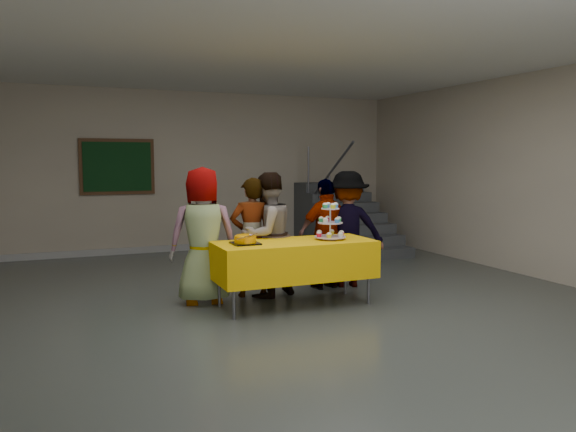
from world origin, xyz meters
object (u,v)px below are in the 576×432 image
object	(u,v)px
schoolchild_a	(203,236)
schoolchild_d	(327,234)
schoolchild_e	(347,229)
noticeboard	(117,167)
schoolchild_b	(252,237)
schoolchild_c	(267,235)
bake_table	(295,259)
staircase	(342,223)
bear_cake	(245,239)
cupcake_stand	(330,225)

from	to	relation	value
schoolchild_a	schoolchild_d	xyz separation A→B (m)	(1.73, 0.15, -0.08)
schoolchild_d	schoolchild_a	bearing A→B (deg)	-0.54
schoolchild_e	noticeboard	world-z (taller)	noticeboard
schoolchild_b	noticeboard	bearing A→B (deg)	-65.25
schoolchild_a	schoolchild_c	distance (m)	0.83
schoolchild_e	noticeboard	size ratio (longest dim) A/B	1.21
bake_table	noticeboard	bearing A→B (deg)	108.72
staircase	noticeboard	size ratio (longest dim) A/B	1.85
bear_cake	schoolchild_a	bearing A→B (deg)	124.94
schoolchild_a	staircase	world-z (taller)	staircase
bear_cake	bake_table	bearing A→B (deg)	-1.08
schoolchild_b	staircase	xyz separation A→B (m)	(2.90, 3.03, -0.26)
bear_cake	schoolchild_c	size ratio (longest dim) A/B	0.23
schoolchild_c	cupcake_stand	bearing A→B (deg)	115.69
cupcake_stand	schoolchild_e	world-z (taller)	schoolchild_e
schoolchild_c	noticeboard	distance (m)	4.27
schoolchild_a	schoolchild_d	size ratio (longest dim) A/B	1.12
schoolchild_e	cupcake_stand	bearing A→B (deg)	68.26
schoolchild_d	noticeboard	world-z (taller)	noticeboard
staircase	noticeboard	world-z (taller)	noticeboard
bake_table	cupcake_stand	xyz separation A→B (m)	(0.46, -0.01, 0.39)
schoolchild_a	bear_cake	bearing A→B (deg)	133.87
bear_cake	schoolchild_c	distance (m)	0.71
schoolchild_a	cupcake_stand	bearing A→B (deg)	168.19
schoolchild_a	noticeboard	world-z (taller)	noticeboard
schoolchild_e	schoolchild_c	bearing A→B (deg)	26.49
schoolchild_a	schoolchild_e	distance (m)	2.05
schoolchild_c	schoolchild_e	xyz separation A→B (m)	(1.22, 0.14, 0.00)
bear_cake	staircase	distance (m)	4.87
cupcake_stand	schoolchild_c	size ratio (longest dim) A/B	0.28
schoolchild_b	schoolchild_e	world-z (taller)	schoolchild_e
schoolchild_d	noticeboard	size ratio (longest dim) A/B	1.13
cupcake_stand	noticeboard	bearing A→B (deg)	113.74
schoolchild_a	schoolchild_e	xyz separation A→B (m)	(2.05, 0.16, -0.04)
schoolchild_a	schoolchild_b	bearing A→B (deg)	-161.51
schoolchild_c	schoolchild_e	world-z (taller)	schoolchild_e
schoolchild_d	staircase	bearing A→B (deg)	-127.05
cupcake_stand	bear_cake	size ratio (longest dim) A/B	1.24
schoolchild_d	bear_cake	bearing A→B (deg)	20.38
staircase	noticeboard	xyz separation A→B (m)	(-4.11, 0.84, 1.11)
cupcake_stand	bake_table	bearing A→B (deg)	178.32
schoolchild_e	schoolchild_d	bearing A→B (deg)	21.37
schoolchild_e	staircase	bearing A→B (deg)	-97.02
schoolchild_d	schoolchild_e	world-z (taller)	schoolchild_e
bake_table	schoolchild_b	distance (m)	0.74
staircase	schoolchild_e	bearing A→B (deg)	-116.82
schoolchild_a	schoolchild_e	bearing A→B (deg)	-166.51
noticeboard	schoolchild_e	bearing A→B (deg)	-55.62
bake_table	schoolchild_a	bearing A→B (deg)	151.39
schoolchild_a	schoolchild_c	xyz separation A→B (m)	(0.83, 0.02, -0.04)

